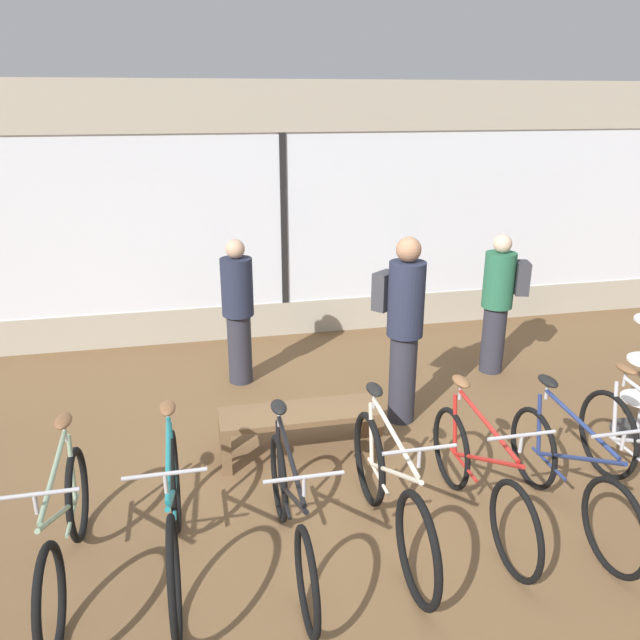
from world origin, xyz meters
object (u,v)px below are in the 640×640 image
Objects in this scene: bicycle_far_left at (65,535)px; bicycle_center_left at (291,515)px; display_bench at (300,419)px; customer_mid_floor at (499,300)px; customer_by_window at (238,310)px; bicycle_center_right at (479,478)px; bicycle_center at (390,494)px; customer_near_rack at (403,325)px; bicycle_left at (174,518)px; bicycle_right at (569,477)px.

bicycle_far_left is 0.99× the size of bicycle_center_left.
display_bench is 2.87m from customer_mid_floor.
customer_by_window is 2.90m from customer_mid_floor.
bicycle_center is at bearing -174.68° from bicycle_center_right.
bicycle_center_right is 0.93× the size of customer_near_rack.
customer_by_window reaches higher than display_bench.
bicycle_far_left is 0.96× the size of bicycle_center.
bicycle_center_left is (0.75, -0.09, -0.04)m from bicycle_left.
bicycle_center_right is (2.17, 0.03, -0.03)m from bicycle_left.
bicycle_center_right is at bearing 169.29° from bicycle_right.
bicycle_center is (0.71, 0.06, 0.02)m from bicycle_center_left.
bicycle_right is at bearing -37.35° from display_bench.
bicycle_center_right is 1.05× the size of customer_by_window.
bicycle_left is 1.47m from bicycle_center.
bicycle_center_left is 2.06m from bicycle_right.
bicycle_right is 2.20m from display_bench.
bicycle_center_left is 0.71m from bicycle_center.
customer_mid_floor reaches higher than bicycle_center.
bicycle_left is 1.02× the size of bicycle_center_left.
bicycle_center_left is 0.97× the size of bicycle_center.
bicycle_center_right is at bearing -62.64° from customer_by_window.
display_bench is at bearing 132.24° from bicycle_center_right.
bicycle_left is 4.41m from customer_mid_floor.
customer_near_rack is at bearing 51.80° from bicycle_center_left.
bicycle_right is 1.04× the size of customer_mid_floor.
customer_by_window reaches higher than bicycle_far_left.
bicycle_center is at bearing -1.20° from bicycle_left.
bicycle_center is at bearing -72.67° from display_bench.
display_bench is at bearing 49.44° from bicycle_left.
customer_by_window is (1.37, 2.86, 0.47)m from bicycle_far_left.
bicycle_right is 1.04× the size of customer_by_window.
display_bench is (-1.10, 1.21, -0.03)m from bicycle_center_right.
customer_near_rack reaches higher than customer_mid_floor.
customer_near_rack is (-0.68, 1.76, 0.61)m from bicycle_right.
customer_near_rack is 1.14× the size of customer_mid_floor.
customer_near_rack reaches higher than bicycle_center_left.
bicycle_center_right reaches higher than display_bench.
bicycle_left is at bearing -142.00° from customer_near_rack.
bicycle_center_left is 1.23× the size of display_bench.
bicycle_right is at bearing -68.84° from customer_near_rack.
bicycle_center is 1.10× the size of customer_by_window.
customer_by_window is at bearing 125.56° from bicycle_right.
bicycle_far_left is at bearing -149.64° from customer_near_rack.
bicycle_right is at bearing -1.77° from bicycle_far_left.
customer_near_rack reaches higher than bicycle_center_right.
bicycle_center is 1.06× the size of bicycle_right.
bicycle_right is 1.98m from customer_near_rack.
customer_mid_floor is at bearing 50.66° from bicycle_center.
bicycle_far_left is 3.49m from bicycle_right.
bicycle_center_right is at bearing -119.30° from customer_mid_floor.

